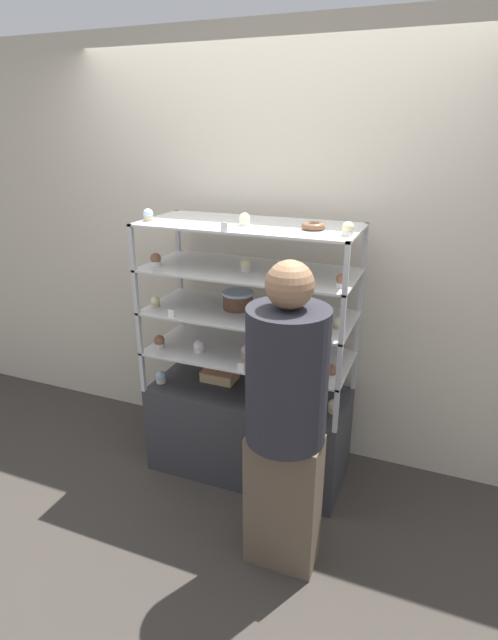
# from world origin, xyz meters

# --- Properties ---
(ground_plane) EXTENTS (20.00, 20.00, 0.00)m
(ground_plane) POSITION_xyz_m (0.00, 0.00, 0.00)
(ground_plane) COLOR #38332D
(back_wall) EXTENTS (8.00, 0.05, 2.60)m
(back_wall) POSITION_xyz_m (0.00, 0.41, 1.30)
(back_wall) COLOR beige
(back_wall) RESTS_ON ground_plane
(display_base) EXTENTS (1.19, 0.52, 0.56)m
(display_base) POSITION_xyz_m (0.00, 0.00, 0.28)
(display_base) COLOR #333338
(display_base) RESTS_ON ground_plane
(display_riser_lower) EXTENTS (1.19, 0.52, 0.25)m
(display_riser_lower) POSITION_xyz_m (0.00, 0.00, 0.80)
(display_riser_lower) COLOR #B7B7BC
(display_riser_lower) RESTS_ON display_base
(display_riser_middle) EXTENTS (1.19, 0.52, 0.25)m
(display_riser_middle) POSITION_xyz_m (0.00, 0.00, 1.05)
(display_riser_middle) COLOR #B7B7BC
(display_riser_middle) RESTS_ON display_riser_lower
(display_riser_upper) EXTENTS (1.19, 0.52, 0.25)m
(display_riser_upper) POSITION_xyz_m (0.00, 0.00, 1.30)
(display_riser_upper) COLOR #B7B7BC
(display_riser_upper) RESTS_ON display_riser_middle
(display_riser_top) EXTENTS (1.19, 0.52, 0.25)m
(display_riser_top) POSITION_xyz_m (0.00, 0.00, 1.55)
(display_riser_top) COLOR #B7B7BC
(display_riser_top) RESTS_ON display_riser_upper
(layer_cake_centerpiece) EXTENTS (0.18, 0.18, 0.10)m
(layer_cake_centerpiece) POSITION_xyz_m (-0.08, 0.03, 1.11)
(layer_cake_centerpiece) COLOR brown
(layer_cake_centerpiece) RESTS_ON display_riser_middle
(sheet_cake_frosted) EXTENTS (0.21, 0.15, 0.06)m
(sheet_cake_frosted) POSITION_xyz_m (-0.22, 0.05, 0.59)
(sheet_cake_frosted) COLOR #DBBC84
(sheet_cake_frosted) RESTS_ON display_base
(cupcake_0) EXTENTS (0.06, 0.06, 0.08)m
(cupcake_0) POSITION_xyz_m (-0.54, -0.12, 0.60)
(cupcake_0) COLOR white
(cupcake_0) RESTS_ON display_base
(cupcake_1) EXTENTS (0.06, 0.06, 0.08)m
(cupcake_1) POSITION_xyz_m (0.19, -0.07, 0.60)
(cupcake_1) COLOR beige
(cupcake_1) RESTS_ON display_base
(cupcake_2) EXTENTS (0.06, 0.06, 0.08)m
(cupcake_2) POSITION_xyz_m (0.53, -0.06, 0.60)
(cupcake_2) COLOR #CCB28C
(cupcake_2) RESTS_ON display_base
(price_tag_0) EXTENTS (0.04, 0.00, 0.04)m
(price_tag_0) POSITION_xyz_m (0.37, -0.24, 0.58)
(price_tag_0) COLOR white
(price_tag_0) RESTS_ON display_base
(cupcake_3) EXTENTS (0.07, 0.07, 0.07)m
(cupcake_3) POSITION_xyz_m (-0.53, -0.13, 0.85)
(cupcake_3) COLOR beige
(cupcake_3) RESTS_ON display_riser_lower
(cupcake_4) EXTENTS (0.07, 0.07, 0.07)m
(cupcake_4) POSITION_xyz_m (-0.27, -0.11, 0.85)
(cupcake_4) COLOR white
(cupcake_4) RESTS_ON display_riser_lower
(cupcake_5) EXTENTS (0.07, 0.07, 0.07)m
(cupcake_5) POSITION_xyz_m (0.01, -0.07, 0.85)
(cupcake_5) COLOR #CCB28C
(cupcake_5) RESTS_ON display_riser_lower
(cupcake_6) EXTENTS (0.07, 0.07, 0.07)m
(cupcake_6) POSITION_xyz_m (0.27, -0.09, 0.85)
(cupcake_6) COLOR beige
(cupcake_6) RESTS_ON display_riser_lower
(cupcake_7) EXTENTS (0.07, 0.07, 0.07)m
(cupcake_7) POSITION_xyz_m (0.52, -0.14, 0.85)
(cupcake_7) COLOR beige
(cupcake_7) RESTS_ON display_riser_lower
(price_tag_1) EXTENTS (0.04, 0.00, 0.04)m
(price_tag_1) POSITION_xyz_m (0.05, -0.24, 0.83)
(price_tag_1) COLOR white
(price_tag_1) RESTS_ON display_riser_lower
(cupcake_8) EXTENTS (0.05, 0.05, 0.06)m
(cupcake_8) POSITION_xyz_m (-0.54, -0.12, 1.09)
(cupcake_8) COLOR #CCB28C
(cupcake_8) RESTS_ON display_riser_middle
(cupcake_9) EXTENTS (0.05, 0.05, 0.06)m
(cupcake_9) POSITION_xyz_m (0.18, -0.06, 1.09)
(cupcake_9) COLOR #CCB28C
(cupcake_9) RESTS_ON display_riser_middle
(cupcake_10) EXTENTS (0.05, 0.05, 0.06)m
(cupcake_10) POSITION_xyz_m (0.53, -0.05, 1.09)
(cupcake_10) COLOR #CCB28C
(cupcake_10) RESTS_ON display_riser_middle
(price_tag_2) EXTENTS (0.04, 0.00, 0.04)m
(price_tag_2) POSITION_xyz_m (-0.37, -0.24, 1.09)
(price_tag_2) COLOR white
(price_tag_2) RESTS_ON display_riser_middle
(cupcake_11) EXTENTS (0.06, 0.06, 0.07)m
(cupcake_11) POSITION_xyz_m (-0.52, -0.11, 1.35)
(cupcake_11) COLOR white
(cupcake_11) RESTS_ON display_riser_upper
(cupcake_12) EXTENTS (0.06, 0.06, 0.07)m
(cupcake_12) POSITION_xyz_m (-0.00, -0.04, 1.35)
(cupcake_12) COLOR white
(cupcake_12) RESTS_ON display_riser_upper
(cupcake_13) EXTENTS (0.06, 0.06, 0.07)m
(cupcake_13) POSITION_xyz_m (0.54, -0.13, 1.35)
(cupcake_13) COLOR white
(cupcake_13) RESTS_ON display_riser_upper
(price_tag_3) EXTENTS (0.04, 0.00, 0.04)m
(price_tag_3) POSITION_xyz_m (0.30, -0.24, 1.34)
(price_tag_3) COLOR white
(price_tag_3) RESTS_ON display_riser_upper
(cupcake_14) EXTENTS (0.06, 0.06, 0.07)m
(cupcake_14) POSITION_xyz_m (-0.54, -0.13, 1.60)
(cupcake_14) COLOR #CCB28C
(cupcake_14) RESTS_ON display_riser_top
(cupcake_15) EXTENTS (0.06, 0.06, 0.07)m
(cupcake_15) POSITION_xyz_m (-0.00, -0.06, 1.60)
(cupcake_15) COLOR white
(cupcake_15) RESTS_ON display_riser_top
(cupcake_16) EXTENTS (0.06, 0.06, 0.07)m
(cupcake_16) POSITION_xyz_m (0.55, -0.12, 1.60)
(cupcake_16) COLOR white
(cupcake_16) RESTS_ON display_riser_top
(price_tag_4) EXTENTS (0.04, 0.00, 0.04)m
(price_tag_4) POSITION_xyz_m (-0.03, -0.24, 1.59)
(price_tag_4) COLOR white
(price_tag_4) RESTS_ON display_riser_top
(donut_glazed) EXTENTS (0.12, 0.12, 0.03)m
(donut_glazed) POSITION_xyz_m (0.36, -0.03, 1.58)
(donut_glazed) COLOR brown
(donut_glazed) RESTS_ON display_riser_top
(customer_figure) EXTENTS (0.36, 0.36, 1.55)m
(customer_figure) POSITION_xyz_m (0.43, -0.62, 0.83)
(customer_figure) COLOR brown
(customer_figure) RESTS_ON ground_plane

